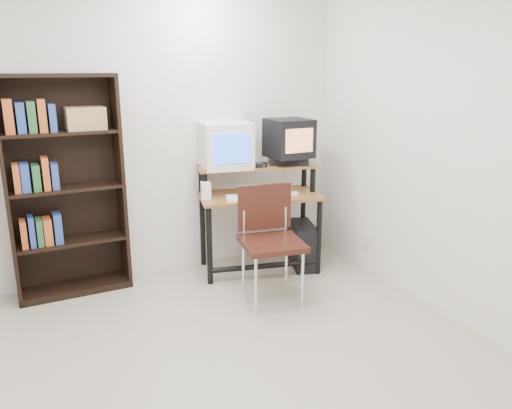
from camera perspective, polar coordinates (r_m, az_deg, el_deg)
name	(u,v)px	position (r m, az deg, el deg)	size (l,w,h in m)	color
floor	(210,396)	(3.15, -5.29, -20.93)	(4.00, 4.00, 0.01)	#ADA490
back_wall	(127,134)	(4.51, -14.52, 7.83)	(4.00, 0.01, 2.60)	silver
right_wall	(481,152)	(3.75, 24.37, 5.49)	(0.01, 4.00, 2.60)	silver
computer_desk	(259,200)	(4.61, 0.34, 0.53)	(1.18, 0.76, 0.98)	brown
crt_monitor	(225,145)	(4.56, -3.57, 6.80)	(0.48, 0.49, 0.41)	silver
vcr	(288,161)	(4.71, 3.68, 5.02)	(0.36, 0.26, 0.08)	black
crt_tv	(289,138)	(4.65, 3.79, 7.57)	(0.38, 0.38, 0.35)	black
cd_spindle	(261,166)	(4.55, 0.52, 4.47)	(0.12, 0.12, 0.05)	#26262B
keyboard	(253,199)	(4.41, -0.37, 0.68)	(0.47, 0.21, 0.04)	silver
mousepad	(292,196)	(4.56, 4.09, 0.96)	(0.22, 0.18, 0.01)	black
mouse	(292,194)	(4.56, 4.11, 1.23)	(0.10, 0.06, 0.03)	white
desk_speaker	(206,191)	(4.41, -5.74, 1.54)	(0.08, 0.07, 0.17)	silver
pc_tower	(302,245)	(4.83, 5.32, -4.62)	(0.20, 0.45, 0.42)	black
school_chair	(269,231)	(4.03, 1.51, -3.04)	(0.54, 0.54, 0.94)	black
bookshelf	(65,185)	(4.36, -21.02, 2.10)	(0.92, 0.33, 1.81)	black
wall_outlet	(367,240)	(4.79, 12.58, -3.95)	(0.02, 0.08, 0.12)	beige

